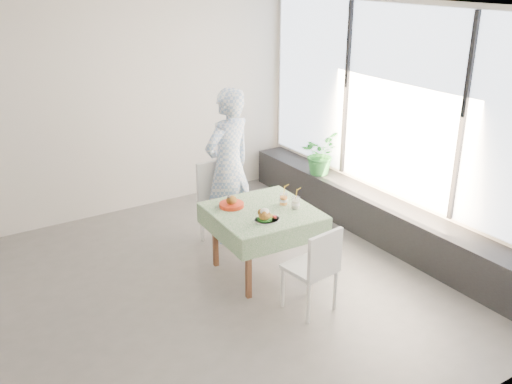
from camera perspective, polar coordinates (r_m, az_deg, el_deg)
floor at (r=5.84m, az=-8.54°, el=-11.00°), size 6.00×6.00×0.00m
ceiling at (r=4.93m, az=-10.43°, el=17.50°), size 6.00×6.00×0.00m
wall_back at (r=7.50m, az=-17.20°, el=7.43°), size 6.00×0.02×2.80m
wall_front at (r=3.29m, az=8.82°, el=-10.54°), size 6.00×0.02×2.80m
wall_right at (r=6.90m, az=14.14°, el=6.55°), size 0.02×5.00×2.80m
window_pane at (r=6.82m, az=14.16°, el=8.54°), size 0.01×4.80×2.18m
window_ledge at (r=7.15m, az=12.18°, el=-2.56°), size 0.40×4.80×0.50m
cafe_table at (r=6.11m, az=0.65°, el=-4.22°), size 1.10×1.10×0.74m
chair_far at (r=6.82m, az=-3.32°, el=-2.79°), size 0.49×0.49×0.99m
chair_near at (r=5.59m, az=5.45°, el=-9.17°), size 0.47×0.47×0.89m
diner at (r=6.71m, az=-2.77°, el=2.57°), size 0.77×0.60×1.86m
main_dish at (r=5.72m, az=0.99°, el=-2.48°), size 0.27×0.27×0.14m
juice_cup_orange at (r=6.10m, az=2.77°, el=-0.76°), size 0.09×0.09×0.26m
juice_cup_lemonade at (r=6.02m, az=3.99°, el=-1.11°), size 0.09×0.09×0.26m
second_dish at (r=6.06m, az=-2.46°, el=-1.16°), size 0.26×0.26×0.12m
potted_plant at (r=7.70m, az=6.37°, el=3.86°), size 0.67×0.65×0.57m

